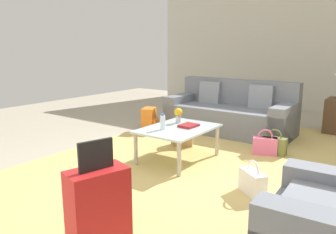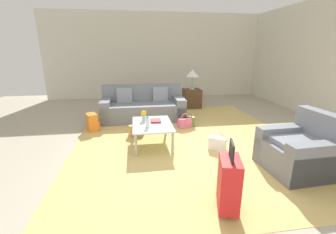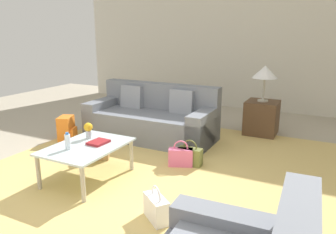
# 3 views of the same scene
# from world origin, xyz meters

# --- Properties ---
(ground_plane) EXTENTS (12.00, 12.00, 0.00)m
(ground_plane) POSITION_xyz_m (0.00, 0.00, 0.00)
(ground_plane) COLOR #A89E89
(wall_left) EXTENTS (0.12, 8.00, 3.10)m
(wall_left) POSITION_xyz_m (-5.06, 0.00, 1.55)
(wall_left) COLOR beige
(wall_left) RESTS_ON ground
(area_rug) EXTENTS (5.20, 4.40, 0.01)m
(area_rug) POSITION_xyz_m (-0.60, 0.20, 0.00)
(area_rug) COLOR tan
(area_rug) RESTS_ON ground
(couch) EXTENTS (0.93, 2.13, 0.89)m
(couch) POSITION_xyz_m (-2.20, -0.60, 0.30)
(couch) COLOR slate
(couch) RESTS_ON ground
(armchair) EXTENTS (0.94, 0.95, 0.91)m
(armchair) POSITION_xyz_m (0.90, 1.67, 0.30)
(armchair) COLOR slate
(armchair) RESTS_ON ground
(coffee_table) EXTENTS (1.02, 0.75, 0.43)m
(coffee_table) POSITION_xyz_m (-0.40, -0.50, 0.38)
(coffee_table) COLOR silver
(coffee_table) RESTS_ON ground
(water_bottle) EXTENTS (0.06, 0.06, 0.20)m
(water_bottle) POSITION_xyz_m (-0.20, -0.60, 0.53)
(water_bottle) COLOR silver
(water_bottle) RESTS_ON coffee_table
(coffee_table_book) EXTENTS (0.25, 0.20, 0.03)m
(coffee_table_book) POSITION_xyz_m (-0.52, -0.42, 0.45)
(coffee_table_book) COLOR maroon
(coffee_table_book) RESTS_ON coffee_table
(flower_vase) EXTENTS (0.11, 0.11, 0.21)m
(flower_vase) POSITION_xyz_m (-0.62, -0.65, 0.56)
(flower_vase) COLOR #B2B7BC
(flower_vase) RESTS_ON coffee_table
(side_table) EXTENTS (0.53, 0.53, 0.58)m
(side_table) POSITION_xyz_m (-3.20, 1.00, 0.29)
(side_table) COLOR #513823
(side_table) RESTS_ON ground
(table_lamp) EXTENTS (0.42, 0.42, 0.61)m
(table_lamp) POSITION_xyz_m (-3.20, 1.00, 1.07)
(table_lamp) COLOR #ADA899
(table_lamp) RESTS_ON side_table
(suitcase_red) EXTENTS (0.45, 0.32, 0.85)m
(suitcase_red) POSITION_xyz_m (1.60, 0.20, 0.36)
(suitcase_red) COLOR red
(suitcase_red) RESTS_ON ground
(handbag_pink) EXTENTS (0.25, 0.35, 0.36)m
(handbag_pink) POSITION_xyz_m (-1.27, 0.34, 0.13)
(handbag_pink) COLOR pink
(handbag_pink) RESTS_ON ground
(handbag_tan) EXTENTS (0.27, 0.35, 0.36)m
(handbag_tan) POSITION_xyz_m (-0.96, -0.81, 0.13)
(handbag_tan) COLOR tan
(handbag_tan) RESTS_ON ground
(handbag_olive) EXTENTS (0.14, 0.32, 0.36)m
(handbag_olive) POSITION_xyz_m (-1.35, 0.44, 0.13)
(handbag_olive) COLOR olive
(handbag_olive) RESTS_ON ground
(handbag_white) EXTENTS (0.31, 0.34, 0.36)m
(handbag_white) POSITION_xyz_m (0.02, 0.67, 0.13)
(handbag_white) COLOR white
(handbag_white) RESTS_ON ground
(backpack_orange) EXTENTS (0.35, 0.33, 0.40)m
(backpack_orange) POSITION_xyz_m (-1.40, -1.79, 0.19)
(backpack_orange) COLOR orange
(backpack_orange) RESTS_ON ground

